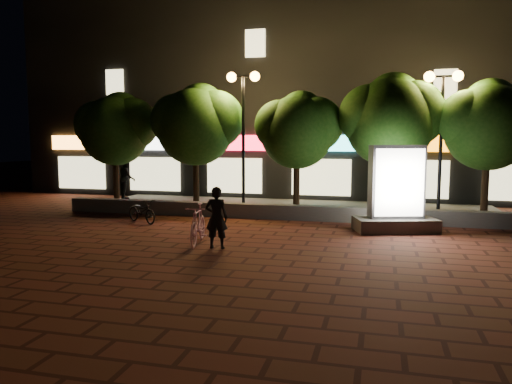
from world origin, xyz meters
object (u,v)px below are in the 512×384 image
(pedestrian, at_px, (127,178))
(scooter_pink, at_px, (198,224))
(ad_kiosk, at_px, (396,197))
(tree_right, at_px, (391,117))
(street_lamp_left, at_px, (243,105))
(tree_left, at_px, (197,122))
(tree_far_right, at_px, (490,122))
(tree_far_left, at_px, (117,126))
(street_lamp_right, at_px, (442,106))
(tree_mid, at_px, (299,127))
(scooter_parked, at_px, (142,211))
(rider, at_px, (217,218))

(pedestrian, bearing_deg, scooter_pink, -166.68)
(ad_kiosk, distance_m, pedestrian, 12.34)
(tree_right, distance_m, street_lamp_left, 5.38)
(tree_left, relative_size, tree_far_right, 1.03)
(tree_far_left, distance_m, street_lamp_left, 5.50)
(tree_right, height_order, street_lamp_left, street_lamp_left)
(street_lamp_left, height_order, ad_kiosk, street_lamp_left)
(tree_right, relative_size, street_lamp_right, 1.02)
(street_lamp_left, relative_size, street_lamp_right, 1.04)
(tree_mid, relative_size, scooter_parked, 3.01)
(tree_left, bearing_deg, street_lamp_right, -1.68)
(tree_mid, xyz_separation_m, tree_far_right, (6.50, 0.00, 0.15))
(ad_kiosk, distance_m, rider, 5.76)
(pedestrian, bearing_deg, tree_mid, -128.19)
(street_lamp_left, xyz_separation_m, street_lamp_right, (7.00, 0.00, -0.13))
(street_lamp_right, distance_m, scooter_pink, 9.38)
(tree_far_right, height_order, street_lamp_left, street_lamp_left)
(scooter_parked, bearing_deg, pedestrian, 62.74)
(street_lamp_left, bearing_deg, scooter_pink, -86.39)
(tree_left, distance_m, ad_kiosk, 8.31)
(tree_mid, relative_size, street_lamp_right, 0.90)
(tree_left, bearing_deg, ad_kiosk, -20.42)
(tree_far_left, distance_m, tree_left, 3.51)
(tree_far_left, bearing_deg, scooter_pink, -45.85)
(tree_far_right, xyz_separation_m, street_lamp_right, (-1.55, -0.26, 0.53))
(tree_far_right, height_order, scooter_pink, tree_far_right)
(ad_kiosk, bearing_deg, street_lamp_right, 59.31)
(street_lamp_left, xyz_separation_m, ad_kiosk, (5.51, -2.51, -2.98))
(tree_far_left, xyz_separation_m, ad_kiosk, (10.96, -2.77, -2.24))
(tree_mid, xyz_separation_m, street_lamp_left, (-2.05, -0.26, 0.81))
(scooter_pink, height_order, pedestrian, pedestrian)
(street_lamp_left, bearing_deg, ad_kiosk, -24.51)
(ad_kiosk, xyz_separation_m, scooter_pink, (-5.15, -3.21, -0.51))
(tree_mid, height_order, tree_far_right, tree_far_right)
(street_lamp_right, xyz_separation_m, pedestrian, (-13.00, 1.95, -2.85))
(tree_right, relative_size, scooter_pink, 2.83)
(tree_mid, xyz_separation_m, scooter_pink, (-1.69, -5.98, -2.68))
(tree_far_left, height_order, ad_kiosk, tree_far_left)
(street_lamp_left, relative_size, pedestrian, 2.69)
(tree_right, xyz_separation_m, street_lamp_left, (-5.36, -0.26, 0.46))
(tree_far_right, bearing_deg, tree_left, 180.00)
(tree_left, height_order, scooter_pink, tree_left)
(tree_far_left, bearing_deg, ad_kiosk, -14.21)
(tree_mid, height_order, scooter_parked, tree_mid)
(tree_mid, distance_m, tree_right, 3.32)
(street_lamp_right, distance_m, rider, 9.09)
(tree_far_right, height_order, street_lamp_right, street_lamp_right)
(tree_far_left, xyz_separation_m, rider, (6.46, -6.36, -2.49))
(street_lamp_right, height_order, scooter_parked, street_lamp_right)
(tree_far_right, bearing_deg, rider, -139.84)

